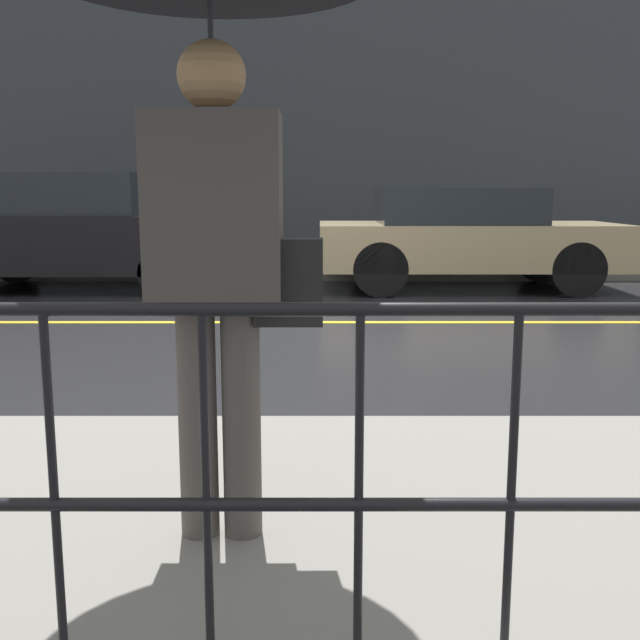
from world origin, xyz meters
name	(u,v)px	position (x,y,z in m)	size (l,w,h in m)	color
ground_plane	(309,322)	(0.00, 0.00, 0.00)	(80.00, 80.00, 0.00)	#262628
sidewalk_near	(294,520)	(0.00, -4.93, 0.06)	(28.00, 2.42, 0.12)	gray
sidewalk_far	(313,270)	(0.00, 4.78, 0.06)	(28.00, 2.13, 0.12)	gray
lane_marking	(309,322)	(0.00, 0.00, 0.00)	(25.20, 0.12, 0.01)	gold
building_storefront	(313,114)	(0.00, 6.00, 2.71)	(28.00, 0.30, 5.43)	#383D42
railing_foreground	(281,437)	(0.00, -5.89, 0.73)	(12.00, 0.04, 0.96)	black
pedestrian	(210,41)	(-0.26, -5.17, 1.85)	(1.11, 1.11, 2.16)	#4C4742
car_black	(77,232)	(-3.26, 2.74, 0.81)	(4.13, 1.81, 1.61)	black
car_tan	(463,237)	(2.12, 2.74, 0.74)	(4.14, 1.81, 1.40)	tan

